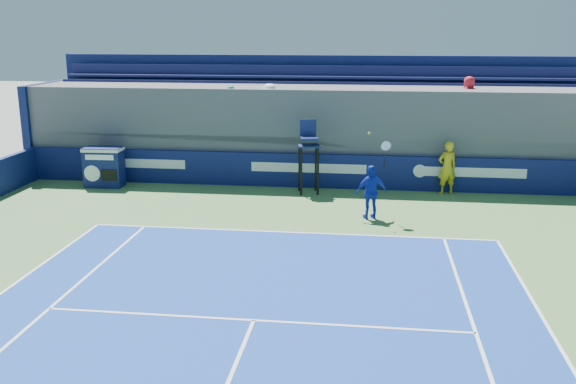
# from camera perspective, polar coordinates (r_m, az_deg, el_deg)

# --- Properties ---
(ball_person) EXTENTS (0.76, 0.62, 1.78)m
(ball_person) POSITION_cam_1_polar(r_m,az_deg,el_deg) (22.03, 13.96, 2.11)
(ball_person) COLOR gold
(ball_person) RESTS_ON apron
(back_hoarding) EXTENTS (20.40, 0.21, 1.20)m
(back_hoarding) POSITION_cam_1_polar(r_m,az_deg,el_deg) (22.35, 1.85, 1.90)
(back_hoarding) COLOR #0D144C
(back_hoarding) RESTS_ON ground
(match_clock) EXTENTS (1.34, 0.77, 1.40)m
(match_clock) POSITION_cam_1_polar(r_m,az_deg,el_deg) (23.34, -16.05, 2.24)
(match_clock) COLOR #101750
(match_clock) RESTS_ON ground
(umpire_chair) EXTENTS (0.83, 0.83, 2.48)m
(umpire_chair) POSITION_cam_1_polar(r_m,az_deg,el_deg) (21.41, 1.85, 3.89)
(umpire_chair) COLOR black
(umpire_chair) RESTS_ON ground
(tennis_player) EXTENTS (1.03, 0.67, 2.57)m
(tennis_player) POSITION_cam_1_polar(r_m,az_deg,el_deg) (18.70, 7.42, 0.00)
(tennis_player) COLOR #142CA7
(tennis_player) RESTS_ON apron
(stadium_seating) EXTENTS (21.00, 4.05, 4.40)m
(stadium_seating) POSITION_cam_1_polar(r_m,az_deg,el_deg) (24.13, 2.33, 5.80)
(stadium_seating) COLOR #505055
(stadium_seating) RESTS_ON ground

